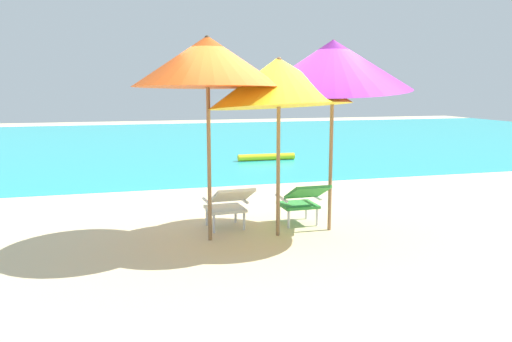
% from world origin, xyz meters
% --- Properties ---
extents(ground_plane, '(40.00, 40.00, 0.00)m').
position_xyz_m(ground_plane, '(0.00, 4.00, 0.00)').
color(ground_plane, beige).
extents(ocean_band, '(40.00, 18.00, 0.01)m').
position_xyz_m(ocean_band, '(0.00, 12.35, 0.00)').
color(ocean_band, '#28B2B7').
rests_on(ocean_band, ground_plane).
extents(swim_buoy, '(1.60, 0.18, 0.18)m').
position_xyz_m(swim_buoy, '(1.95, 6.66, 0.10)').
color(swim_buoy, yellow).
rests_on(swim_buoy, ocean_band).
extents(lounge_chair_left, '(0.59, 0.91, 0.68)m').
position_xyz_m(lounge_chair_left, '(-0.54, 0.17, 0.40)').
color(lounge_chair_left, silver).
rests_on(lounge_chair_left, ground_plane).
extents(lounge_chair_right, '(0.56, 0.88, 0.68)m').
position_xyz_m(lounge_chair_right, '(0.54, 0.12, 0.40)').
color(lounge_chair_right, '#338E3D').
rests_on(lounge_chair_right, ground_plane).
extents(beach_umbrella_left, '(2.38, 2.39, 2.67)m').
position_xyz_m(beach_umbrella_left, '(-0.87, -0.19, 2.32)').
color(beach_umbrella_left, olive).
rests_on(beach_umbrella_left, ground_plane).
extents(beach_umbrella_center, '(2.44, 2.47, 2.47)m').
position_xyz_m(beach_umbrella_center, '(0.06, -0.22, 2.07)').
color(beach_umbrella_center, olive).
rests_on(beach_umbrella_center, ground_plane).
extents(beach_umbrella_right, '(2.98, 2.99, 2.72)m').
position_xyz_m(beach_umbrella_right, '(0.84, -0.16, 2.30)').
color(beach_umbrella_right, olive).
rests_on(beach_umbrella_right, ground_plane).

